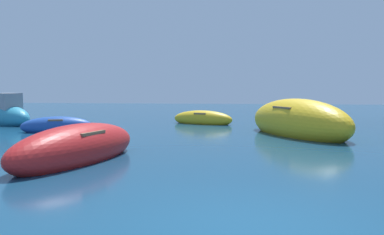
{
  "coord_description": "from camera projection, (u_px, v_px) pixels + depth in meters",
  "views": [
    {
      "loc": [
        -0.24,
        -5.53,
        2.1
      ],
      "look_at": [
        -2.04,
        10.37,
        0.78
      ],
      "focal_mm": 35.68,
      "sensor_mm": 36.0,
      "label": 1
    }
  ],
  "objects": [
    {
      "name": "ground",
      "position": [
        250.0,
        229.0,
        5.62
      ],
      "size": [
        80.0,
        80.0,
        0.0
      ],
      "primitive_type": "plane",
      "color": "navy"
    },
    {
      "name": "moored_boat_0",
      "position": [
        298.0,
        122.0,
        16.36
      ],
      "size": [
        4.85,
        6.34,
        2.02
      ],
      "rotation": [
        0.0,
        0.0,
        2.07
      ],
      "color": "gold",
      "rests_on": "ground"
    },
    {
      "name": "moored_boat_2",
      "position": [
        57.0,
        126.0,
        17.62
      ],
      "size": [
        3.35,
        1.97,
        0.91
      ],
      "rotation": [
        0.0,
        0.0,
        3.46
      ],
      "color": "#1E479E",
      "rests_on": "ground"
    },
    {
      "name": "moored_boat_3",
      "position": [
        77.0,
        148.0,
        10.65
      ],
      "size": [
        2.85,
        5.11,
        1.36
      ],
      "rotation": [
        0.0,
        0.0,
        4.42
      ],
      "color": "#B21E1E",
      "rests_on": "ground"
    },
    {
      "name": "moored_boat_4",
      "position": [
        5.0,
        115.0,
        20.93
      ],
      "size": [
        4.25,
        3.18,
        2.04
      ],
      "rotation": [
        0.0,
        0.0,
        2.68
      ],
      "color": "teal",
      "rests_on": "ground"
    },
    {
      "name": "moored_boat_5",
      "position": [
        203.0,
        119.0,
        21.28
      ],
      "size": [
        3.65,
        2.12,
        0.97
      ],
      "rotation": [
        0.0,
        0.0,
        2.82
      ],
      "color": "gold",
      "rests_on": "ground"
    }
  ]
}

